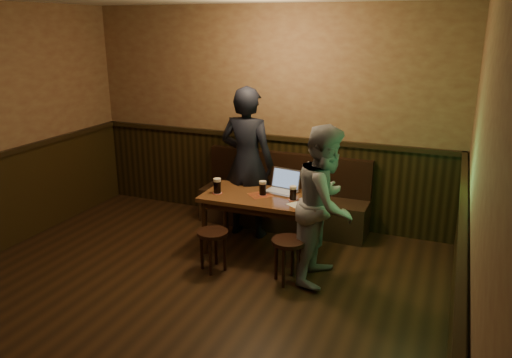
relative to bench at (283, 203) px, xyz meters
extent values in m
cube|color=black|center=(-0.34, -2.75, -0.32)|extent=(5.00, 6.00, 0.02)
cube|color=olive|center=(-0.34, 0.26, 1.09)|extent=(5.00, 0.02, 2.80)
cube|color=olive|center=(2.17, -2.75, 1.09)|extent=(0.02, 6.00, 2.80)
cube|color=black|center=(-0.34, 0.23, 0.24)|extent=(4.98, 0.04, 1.10)
cube|color=black|center=(2.14, -2.75, 0.24)|extent=(0.04, 5.98, 1.10)
cube|color=black|center=(-0.34, 0.20, 0.82)|extent=(4.98, 0.06, 0.06)
cube|color=black|center=(2.11, -2.75, 0.82)|extent=(0.06, 5.98, 0.06)
cube|color=black|center=(0.00, -0.04, -0.09)|extent=(2.20, 0.50, 0.45)
cube|color=black|center=(0.00, 0.16, 0.39)|extent=(2.20, 0.10, 0.50)
cube|color=#572A19|center=(0.00, -0.82, 0.36)|extent=(1.30, 0.76, 0.05)
cube|color=black|center=(0.00, -0.82, 0.29)|extent=(1.19, 0.65, 0.07)
cube|color=maroon|center=(0.00, -0.82, 0.38)|extent=(0.34, 0.34, 0.00)
cylinder|color=black|center=(-0.56, -1.13, 0.01)|extent=(0.06, 0.06, 0.64)
cylinder|color=black|center=(-0.58, -0.54, 0.01)|extent=(0.06, 0.06, 0.64)
cylinder|color=black|center=(0.58, -1.10, 0.01)|extent=(0.06, 0.06, 0.64)
cylinder|color=black|center=(0.56, -0.51, 0.01)|extent=(0.06, 0.06, 0.64)
cylinder|color=black|center=(-0.29, -1.46, 0.12)|extent=(0.40, 0.40, 0.04)
cylinder|color=black|center=(-0.17, -1.43, -0.10)|extent=(0.04, 0.04, 0.43)
cylinder|color=black|center=(-0.32, -1.33, -0.10)|extent=(0.04, 0.04, 0.43)
cylinder|color=black|center=(-0.41, -1.49, -0.10)|extent=(0.04, 0.04, 0.43)
cylinder|color=black|center=(-0.26, -1.58, -0.10)|extent=(0.04, 0.04, 0.43)
cylinder|color=black|center=(0.54, -1.40, 0.14)|extent=(0.36, 0.36, 0.04)
cylinder|color=black|center=(0.67, -1.41, -0.09)|extent=(0.04, 0.04, 0.45)
cylinder|color=black|center=(0.55, -1.27, -0.09)|extent=(0.04, 0.04, 0.45)
cylinder|color=black|center=(0.41, -1.40, -0.09)|extent=(0.04, 0.04, 0.45)
cylinder|color=black|center=(0.54, -1.53, -0.09)|extent=(0.04, 0.04, 0.45)
cylinder|color=#AC1C15|center=(-0.48, -0.95, 0.38)|extent=(0.12, 0.12, 0.00)
cylinder|color=silver|center=(-0.48, -0.95, 0.38)|extent=(0.10, 0.10, 0.00)
cylinder|color=black|center=(-0.48, -0.95, 0.46)|extent=(0.08, 0.08, 0.14)
cylinder|color=beige|center=(-0.48, -0.95, 0.54)|extent=(0.09, 0.09, 0.03)
cylinder|color=#AC1C15|center=(0.02, -0.81, 0.38)|extent=(0.11, 0.11, 0.00)
cylinder|color=silver|center=(0.02, -0.81, 0.38)|extent=(0.09, 0.09, 0.00)
cylinder|color=black|center=(0.02, -0.81, 0.45)|extent=(0.08, 0.08, 0.13)
cylinder|color=beige|center=(0.02, -0.81, 0.53)|extent=(0.08, 0.08, 0.03)
cylinder|color=#AC1C15|center=(0.39, -0.83, 0.38)|extent=(0.10, 0.10, 0.00)
cylinder|color=silver|center=(0.39, -0.83, 0.38)|extent=(0.09, 0.09, 0.00)
cylinder|color=black|center=(0.39, -0.83, 0.45)|extent=(0.08, 0.08, 0.12)
cylinder|color=beige|center=(0.39, -0.83, 0.53)|extent=(0.08, 0.08, 0.03)
cube|color=silver|center=(0.19, -0.65, 0.39)|extent=(0.40, 0.31, 0.02)
cube|color=#B2B2B7|center=(0.19, -0.65, 0.40)|extent=(0.36, 0.25, 0.00)
cube|color=silver|center=(0.21, -0.53, 0.52)|extent=(0.37, 0.13, 0.24)
cube|color=#55709F|center=(0.21, -0.54, 0.52)|extent=(0.33, 0.11, 0.20)
cube|color=silver|center=(0.50, -0.99, 0.38)|extent=(0.27, 0.25, 0.00)
imported|color=black|center=(-0.34, -0.42, 0.62)|extent=(0.69, 0.46, 1.87)
imported|color=gray|center=(0.85, -1.17, 0.50)|extent=(0.63, 0.80, 1.63)
camera|label=1|loc=(1.98, -5.81, 2.24)|focal=35.00mm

